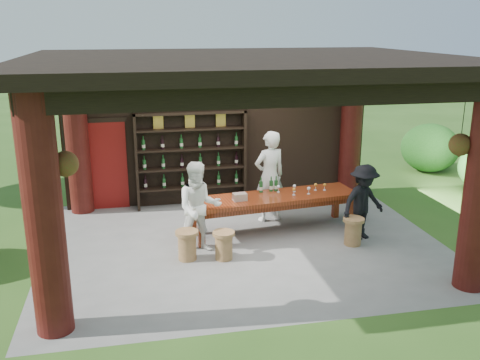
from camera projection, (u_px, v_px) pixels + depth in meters
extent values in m
plane|color=#2D5119|center=(244.00, 244.00, 10.18)|extent=(90.00, 90.00, 0.00)
cube|color=slate|center=(244.00, 246.00, 10.20)|extent=(7.40, 5.90, 0.10)
cube|color=black|center=(219.00, 131.00, 12.31)|extent=(7.00, 0.18, 3.30)
cube|color=maroon|center=(105.00, 165.00, 11.89)|extent=(0.95, 0.06, 2.00)
cylinder|color=#380C0A|center=(44.00, 216.00, 6.85)|extent=(0.50, 0.50, 3.30)
cylinder|color=#380C0A|center=(77.00, 139.00, 11.51)|extent=(0.50, 0.50, 3.30)
cylinder|color=#380C0A|center=(351.00, 128.00, 12.73)|extent=(0.50, 0.50, 3.30)
cube|color=black|center=(283.00, 93.00, 7.04)|extent=(6.70, 0.35, 0.35)
cube|color=black|center=(56.00, 80.00, 8.69)|extent=(0.30, 5.20, 0.30)
cube|color=black|center=(410.00, 73.00, 9.91)|extent=(0.30, 5.20, 0.30)
cube|color=black|center=(245.00, 62.00, 9.23)|extent=(7.50, 6.00, 0.20)
cylinder|color=black|center=(63.00, 138.00, 6.83)|extent=(0.01, 0.01, 0.75)
cone|color=black|center=(66.00, 172.00, 6.95)|extent=(0.32, 0.32, 0.18)
sphere|color=#1E5919|center=(65.00, 164.00, 6.92)|extent=(0.34, 0.34, 0.34)
cylinder|color=black|center=(463.00, 122.00, 7.93)|extent=(0.01, 0.01, 0.75)
cone|color=black|center=(459.00, 152.00, 8.06)|extent=(0.32, 0.32, 0.18)
sphere|color=#1E5919|center=(460.00, 145.00, 8.03)|extent=(0.34, 0.34, 0.34)
cube|color=#58220C|center=(274.00, 197.00, 10.62)|extent=(3.47, 1.25, 0.08)
cube|color=#58220C|center=(274.00, 202.00, 10.64)|extent=(3.25, 1.08, 0.12)
cube|color=#58220C|center=(201.00, 230.00, 9.94)|extent=(0.13, 0.13, 0.67)
cube|color=#58220C|center=(351.00, 212.00, 10.89)|extent=(0.13, 0.13, 0.67)
cube|color=#58220C|center=(193.00, 218.00, 10.56)|extent=(0.13, 0.13, 0.67)
cube|color=#58220C|center=(336.00, 202.00, 11.50)|extent=(0.13, 0.13, 0.67)
cylinder|color=brown|center=(224.00, 247.00, 9.46)|extent=(0.31, 0.31, 0.45)
cylinder|color=brown|center=(224.00, 233.00, 9.39)|extent=(0.39, 0.39, 0.06)
cylinder|color=brown|center=(353.00, 233.00, 10.08)|extent=(0.32, 0.32, 0.47)
cylinder|color=brown|center=(354.00, 220.00, 10.01)|extent=(0.40, 0.40, 0.06)
cylinder|color=brown|center=(187.00, 247.00, 9.44)|extent=(0.32, 0.32, 0.47)
cylinder|color=brown|center=(187.00, 233.00, 9.37)|extent=(0.41, 0.41, 0.06)
imported|color=white|center=(270.00, 176.00, 11.16)|extent=(0.80, 0.64, 1.93)
imported|color=white|center=(199.00, 208.00, 9.62)|extent=(0.83, 0.65, 1.69)
imported|color=black|center=(363.00, 202.00, 10.23)|extent=(1.09, 0.83, 1.49)
cube|color=#BF6672|center=(240.00, 197.00, 10.30)|extent=(0.28, 0.21, 0.14)
ellipsoid|color=#194C14|center=(430.00, 151.00, 15.05)|extent=(1.60, 1.60, 1.36)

